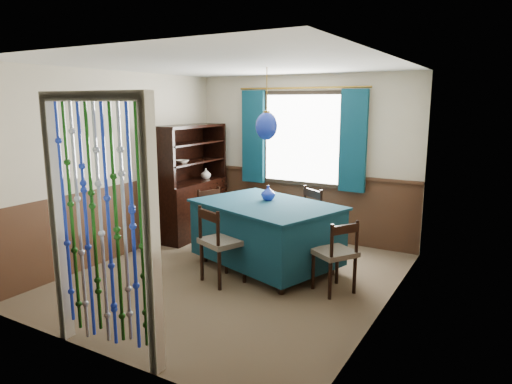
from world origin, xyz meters
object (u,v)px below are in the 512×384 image
Objects in this scene: vase_table at (268,193)px; dining_table at (266,231)px; pendant_lamp at (267,126)px; chair_far at (303,220)px; chair_right at (336,254)px; sideboard at (191,198)px; bowl_shelf at (182,161)px; vase_sideboard at (206,173)px; chair_near at (220,242)px; chair_left at (216,218)px.

dining_table is at bearing -68.59° from vase_table.
chair_far is at bearing 75.32° from pendant_lamp.
dining_table reaches higher than chair_right.
chair_right is at bearing -21.01° from sideboard.
bowl_shelf is 0.64m from vase_sideboard.
chair_near is at bearing -108.29° from pendant_lamp.
chair_left is 1.03× the size of pendant_lamp.
sideboard is 10.02× the size of vase_table.
sideboard is at bearing 32.41° from chair_far.
dining_table is 1.08m from chair_right.
chair_left is at bearing 165.07° from pendant_lamp.
chair_near is 1.04× the size of chair_left.
chair_near is 0.98× the size of chair_far.
bowl_shelf is (-1.66, 0.41, -0.59)m from pendant_lamp.
chair_near is 1.33m from chair_right.
vase_sideboard is (-0.70, 0.74, 0.50)m from chair_left.
chair_right is 4.06× the size of bowl_shelf.
chair_far reaches higher than chair_left.
pendant_lamp is 4.15× the size of bowl_shelf.
chair_left is at bearing 53.24° from chair_far.
chair_near is 2.27m from vase_sideboard.
pendant_lamp reaches higher than dining_table.
chair_far is 1.93m from vase_sideboard.
chair_left reaches higher than chair_right.
pendant_lamp is at bearing -23.18° from sideboard.
vase_sideboard is (-1.59, 0.82, 0.04)m from vase_table.
dining_table is at bearing -13.88° from bowl_shelf.
chair_left is 2.08m from chair_right.
pendant_lamp reaches higher than chair_far.
dining_table is 0.73m from chair_near.
dining_table is 0.49m from vase_table.
chair_far is at bearing 64.23° from vase_table.
bowl_shelf reaches higher than chair_far.
pendant_lamp is at bearing -162.13° from dining_table.
sideboard is at bearing 102.81° from chair_right.
bowl_shelf is at bearing -84.79° from chair_left.
bowl_shelf is 1.11× the size of vase_sideboard.
vase_sideboard reaches higher than chair_near.
chair_left is at bearing -46.73° from vase_sideboard.
vase_table is (-0.07, 0.18, 0.45)m from dining_table.
chair_left is at bearing 106.97° from chair_right.
chair_far is 4.52× the size of bowl_shelf.
bowl_shelf is (-0.70, 0.15, 0.75)m from chair_left.
chair_right is at bearing 2.03° from dining_table.
sideboard reaches higher than vase_sideboard.
vase_table is 0.94× the size of vase_sideboard.
vase_sideboard is at bearing -119.09° from chair_left.
chair_near is 1.07× the size of pendant_lamp.
chair_far is 0.53× the size of sideboard.
sideboard is (-2.77, 0.98, 0.16)m from chair_right.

